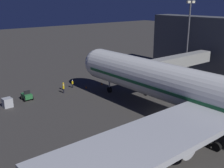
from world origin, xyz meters
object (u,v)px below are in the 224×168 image
at_px(apron_floodlight_mast, 188,33).
at_px(jet_bridge, 171,63).
at_px(traffic_cone_nose_starboard, 86,87).
at_px(baggage_container_mid_row, 7,103).
at_px(traffic_cone_nose_port, 102,83).
at_px(pushback_tug, 27,96).
at_px(ground_crew_under_port_wing, 72,84).
at_px(ground_crew_marshaller_fwd, 63,88).
at_px(ground_crew_by_tug, 63,86).

bearing_deg(apron_floodlight_mast, jet_bridge, 23.45).
bearing_deg(traffic_cone_nose_starboard, baggage_container_mid_row, 0.57).
relative_size(baggage_container_mid_row, traffic_cone_nose_port, 3.07).
xyz_separation_m(jet_bridge, baggage_container_mid_row, (31.64, -11.57, -4.85)).
distance_m(pushback_tug, ground_crew_under_port_wing, 11.04).
height_order(pushback_tug, ground_crew_marshaller_fwd, pushback_tug).
distance_m(ground_crew_marshaller_fwd, traffic_cone_nose_port, 9.89).
height_order(ground_crew_marshaller_fwd, ground_crew_by_tug, ground_crew_marshaller_fwd).
bearing_deg(ground_crew_by_tug, jet_bridge, 143.24).
relative_size(apron_floodlight_mast, pushback_tug, 8.11).
relative_size(ground_crew_under_port_wing, traffic_cone_nose_port, 3.21).
xyz_separation_m(ground_crew_by_tug, traffic_cone_nose_starboard, (-4.41, 2.22, -0.67)).
xyz_separation_m(pushback_tug, traffic_cone_nose_starboard, (-13.08, 1.27, -0.50)).
bearing_deg(ground_crew_under_port_wing, jet_bridge, 139.50).
distance_m(ground_crew_by_tug, traffic_cone_nose_port, 9.11).
relative_size(apron_floodlight_mast, traffic_cone_nose_port, 33.67).
distance_m(baggage_container_mid_row, ground_crew_by_tug, 13.16).
bearing_deg(ground_crew_by_tug, traffic_cone_nose_port, 165.84).
relative_size(jet_bridge, baggage_container_mid_row, 13.37).
bearing_deg(apron_floodlight_mast, traffic_cone_nose_port, -14.28).
xyz_separation_m(jet_bridge, ground_crew_under_port_wing, (16.38, -13.99, -4.72)).
height_order(apron_floodlight_mast, ground_crew_by_tug, apron_floodlight_mast).
height_order(baggage_container_mid_row, ground_crew_marshaller_fwd, ground_crew_marshaller_fwd).
xyz_separation_m(ground_crew_under_port_wing, ground_crew_by_tug, (2.32, 0.02, -0.03)).
relative_size(ground_crew_under_port_wing, traffic_cone_nose_starboard, 3.21).
relative_size(jet_bridge, traffic_cone_nose_port, 41.06).
bearing_deg(traffic_cone_nose_starboard, pushback_tug, -5.55).
bearing_deg(traffic_cone_nose_port, ground_crew_marshaller_fwd, -1.82).
relative_size(baggage_container_mid_row, traffic_cone_nose_starboard, 3.07).
distance_m(baggage_container_mid_row, ground_crew_under_port_wing, 15.46).
bearing_deg(ground_crew_under_port_wing, apron_floodlight_mast, 164.66).
height_order(ground_crew_by_tug, traffic_cone_nose_port, ground_crew_by_tug).
height_order(baggage_container_mid_row, traffic_cone_nose_port, baggage_container_mid_row).
bearing_deg(traffic_cone_nose_port, traffic_cone_nose_starboard, 0.00).
bearing_deg(apron_floodlight_mast, traffic_cone_nose_starboard, -12.08).
relative_size(ground_crew_marshaller_fwd, traffic_cone_nose_port, 3.39).
xyz_separation_m(traffic_cone_nose_port, traffic_cone_nose_starboard, (4.40, 0.00, 0.00)).
xyz_separation_m(jet_bridge, ground_crew_by_tug, (18.70, -13.97, -4.75)).
distance_m(baggage_container_mid_row, traffic_cone_nose_port, 21.76).
bearing_deg(jet_bridge, traffic_cone_nose_port, -49.90).
distance_m(ground_crew_marshaller_fwd, traffic_cone_nose_starboard, 5.52).
bearing_deg(ground_crew_under_port_wing, traffic_cone_nose_port, 160.95).
xyz_separation_m(jet_bridge, apron_floodlight_mast, (-13.41, -5.82, 5.02)).
relative_size(jet_bridge, traffic_cone_nose_starboard, 41.06).
xyz_separation_m(pushback_tug, ground_crew_under_port_wing, (-10.99, -0.97, 0.19)).
height_order(pushback_tug, baggage_container_mid_row, pushback_tug).
xyz_separation_m(apron_floodlight_mast, baggage_container_mid_row, (45.05, -5.76, -9.86)).
bearing_deg(pushback_tug, ground_crew_under_port_wing, -174.96).
bearing_deg(pushback_tug, traffic_cone_nose_port, 175.84).
height_order(jet_bridge, traffic_cone_nose_port, jet_bridge).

